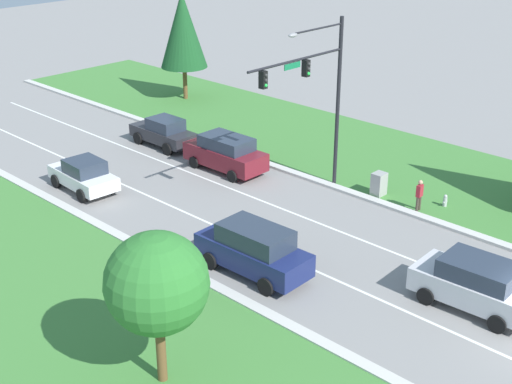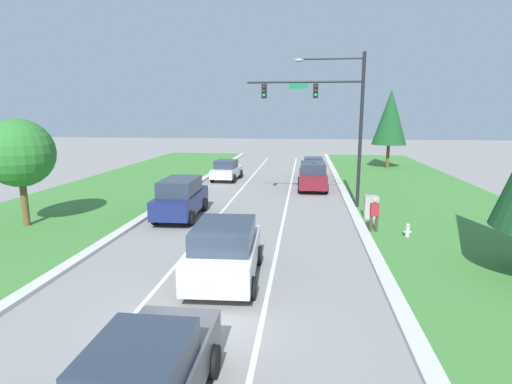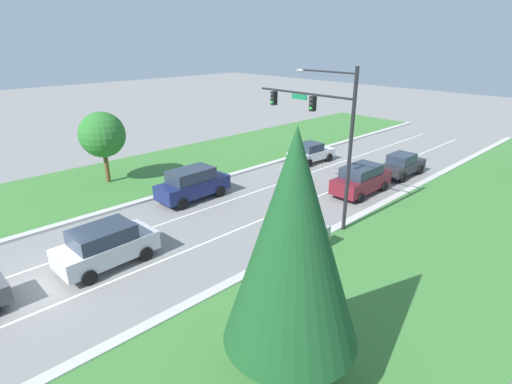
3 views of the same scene
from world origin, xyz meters
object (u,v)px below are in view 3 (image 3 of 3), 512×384
at_px(pedestrian, 284,247).
at_px(fire_hydrant, 296,275).
at_px(navy_suv, 193,184).
at_px(utility_cabinet, 321,237).
at_px(charcoal_sedan, 402,165).
at_px(white_sedan, 311,153).
at_px(silver_suv, 106,245).
at_px(conifer_near_right_tree, 293,242).
at_px(burgundy_suv, 361,179).
at_px(traffic_signal_mast, 324,124).
at_px(oak_near_left_tree, 102,135).

bearing_deg(pedestrian, fire_hydrant, 147.66).
xyz_separation_m(navy_suv, fire_hydrant, (11.22, -2.38, -0.76)).
bearing_deg(utility_cabinet, charcoal_sedan, 101.44).
bearing_deg(white_sedan, fire_hydrant, -49.85).
relative_size(silver_suv, conifer_near_right_tree, 0.57).
xyz_separation_m(charcoal_sedan, utility_cabinet, (2.80, -13.82, -0.26)).
relative_size(burgundy_suv, navy_suv, 0.98).
xyz_separation_m(burgundy_suv, navy_suv, (-7.17, -9.09, 0.07)).
bearing_deg(utility_cabinet, traffic_signal_mast, 129.80).
distance_m(silver_suv, utility_cabinet, 10.59).
xyz_separation_m(burgundy_suv, fire_hydrant, (4.05, -11.46, -0.69)).
distance_m(charcoal_sedan, conifer_near_right_tree, 23.07).
xyz_separation_m(traffic_signal_mast, conifer_near_right_tree, (6.76, -10.20, -0.78)).
xyz_separation_m(silver_suv, charcoal_sedan, (3.34, 22.45, -0.11)).
height_order(utility_cabinet, oak_near_left_tree, oak_near_left_tree).
bearing_deg(utility_cabinet, silver_suv, -125.40).
bearing_deg(burgundy_suv, oak_near_left_tree, -141.07).
bearing_deg(traffic_signal_mast, conifer_near_right_tree, -56.47).
distance_m(burgundy_suv, charcoal_sedan, 5.56).
distance_m(charcoal_sedan, fire_hydrant, 17.47).
height_order(burgundy_suv, utility_cabinet, burgundy_suv).
bearing_deg(conifer_near_right_tree, burgundy_suv, 115.43).
bearing_deg(navy_suv, conifer_near_right_tree, -26.68).
xyz_separation_m(utility_cabinet, fire_hydrant, (1.12, -3.20, -0.30)).
distance_m(burgundy_suv, utility_cabinet, 8.78).
height_order(pedestrian, fire_hydrant, pedestrian).
xyz_separation_m(silver_suv, fire_hydrant, (7.25, 5.43, -0.68)).
bearing_deg(pedestrian, traffic_signal_mast, -75.54).
bearing_deg(pedestrian, oak_near_left_tree, -2.45).
xyz_separation_m(navy_suv, charcoal_sedan, (7.31, 14.65, -0.20)).
height_order(silver_suv, charcoal_sedan, silver_suv).
height_order(white_sedan, fire_hydrant, white_sedan).
bearing_deg(silver_suv, charcoal_sedan, 78.73).
bearing_deg(burgundy_suv, white_sedan, 154.39).
relative_size(silver_suv, fire_hydrant, 6.70).
bearing_deg(silver_suv, fire_hydrant, 33.99).
height_order(charcoal_sedan, utility_cabinet, charcoal_sedan).
distance_m(silver_suv, navy_suv, 8.75).
xyz_separation_m(burgundy_suv, oak_near_left_tree, (-14.22, -11.79, 2.62)).
relative_size(navy_suv, pedestrian, 2.99).
xyz_separation_m(traffic_signal_mast, fire_hydrant, (3.25, -5.76, -5.47)).
height_order(burgundy_suv, charcoal_sedan, burgundy_suv).
height_order(white_sedan, pedestrian, white_sedan).
height_order(burgundy_suv, oak_near_left_tree, oak_near_left_tree).
relative_size(charcoal_sedan, pedestrian, 2.68).
height_order(burgundy_suv, conifer_near_right_tree, conifer_near_right_tree).
relative_size(traffic_signal_mast, conifer_near_right_tree, 1.08).
bearing_deg(burgundy_suv, charcoal_sedan, 87.82).
relative_size(charcoal_sedan, oak_near_left_tree, 0.85).
bearing_deg(oak_near_left_tree, navy_suv, 20.98).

